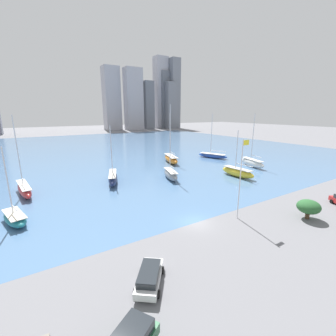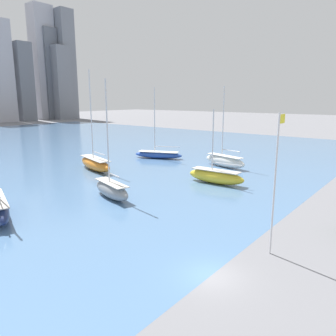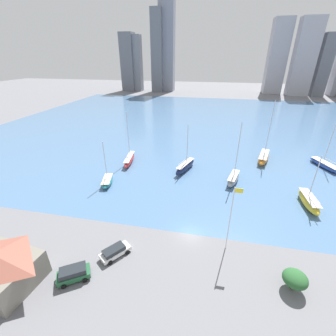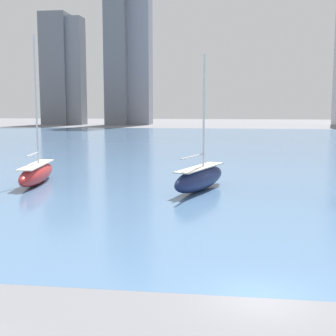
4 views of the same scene
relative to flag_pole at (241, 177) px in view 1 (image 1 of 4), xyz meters
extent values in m
plane|color=slate|center=(-5.99, 1.94, -6.15)|extent=(500.00, 500.00, 0.00)
cube|color=#4C7099|center=(-5.99, 71.94, -6.15)|extent=(180.00, 140.00, 0.00)
cylinder|color=silver|center=(-0.06, 0.00, -0.49)|extent=(0.14, 0.14, 11.33)
cube|color=yellow|center=(0.56, 0.00, 4.68)|extent=(1.10, 0.03, 0.70)
cylinder|color=#4C3823|center=(8.35, -5.33, -5.74)|extent=(0.56, 0.56, 0.83)
ellipsoid|color=#285B2D|center=(8.35, -5.33, -4.35)|extent=(3.09, 3.09, 1.94)
cube|color=#A8A8B2|center=(39.45, 176.41, 19.92)|extent=(13.15, 11.66, 52.14)
cube|color=#A8A8B2|center=(56.20, 168.51, 19.52)|extent=(14.60, 10.11, 51.35)
cube|color=slate|center=(69.44, 166.10, 14.59)|extent=(8.12, 7.91, 41.48)
cube|color=#A8A8B2|center=(86.17, 173.38, 26.01)|extent=(11.86, 9.36, 64.32)
cube|color=slate|center=(88.28, 173.19, 19.81)|extent=(8.02, 12.69, 51.91)
cube|color=slate|center=(91.70, 166.90, 14.87)|extent=(9.51, 12.63, 42.04)
cube|color=slate|center=(97.05, 167.53, 25.38)|extent=(8.77, 10.54, 63.07)
ellipsoid|color=#1E757F|center=(-27.20, 14.79, -5.44)|extent=(3.90, 6.98, 1.41)
cube|color=beige|center=(-27.20, 14.79, -4.79)|extent=(3.20, 5.73, 0.10)
cube|color=#2D2D33|center=(-27.20, 14.79, -5.83)|extent=(0.46, 1.19, 0.63)
cylinder|color=silver|center=(-27.32, 15.27, -0.19)|extent=(0.18, 0.18, 9.10)
cylinder|color=silver|center=(-26.97, 13.91, -3.64)|extent=(0.86, 2.75, 0.14)
ellipsoid|color=#19234C|center=(-10.00, 25.53, -5.08)|extent=(4.98, 9.96, 2.14)
cube|color=#BCB7AD|center=(-10.00, 25.53, -4.06)|extent=(4.08, 8.16, 0.10)
cube|color=#2D2D33|center=(-10.00, 25.53, -5.67)|extent=(0.74, 1.74, 0.96)
cylinder|color=silver|center=(-9.75, 26.24, 1.00)|extent=(0.18, 0.18, 10.03)
cylinder|color=silver|center=(-10.54, 23.99, -2.91)|extent=(1.71, 4.54, 0.14)
ellipsoid|color=gray|center=(2.13, 21.48, -5.14)|extent=(4.08, 8.16, 2.02)
cube|color=#BCB7AD|center=(2.13, 21.48, -4.17)|extent=(3.35, 6.69, 0.10)
cube|color=#2D2D33|center=(2.13, 21.48, -5.69)|extent=(0.54, 1.41, 0.91)
cylinder|color=silver|center=(2.29, 22.05, 2.19)|extent=(0.18, 0.18, 12.62)
cylinder|color=silver|center=(1.91, 20.70, -3.02)|extent=(0.89, 2.74, 0.14)
ellipsoid|color=yellow|center=(16.59, 14.92, -5.13)|extent=(2.72, 8.98, 2.04)
cube|color=#BCB7AD|center=(16.59, 14.92, -4.16)|extent=(2.23, 7.37, 0.10)
cube|color=#2D2D33|center=(16.59, 14.92, -5.69)|extent=(0.23, 1.61, 0.92)
cylinder|color=silver|center=(16.56, 15.58, 0.28)|extent=(0.18, 0.18, 8.77)
cylinder|color=silver|center=(16.67, 13.22, -3.01)|extent=(0.37, 4.73, 0.14)
ellipsoid|color=#B72828|center=(-26.17, 27.05, -5.19)|extent=(3.20, 10.41, 1.92)
cube|color=silver|center=(-26.17, 27.05, -4.28)|extent=(2.63, 8.53, 0.10)
cube|color=#2D2D33|center=(-26.17, 27.05, -5.72)|extent=(0.42, 1.85, 0.86)
cylinder|color=silver|center=(-26.28, 27.81, 2.00)|extent=(0.18, 0.18, 12.47)
cylinder|color=silver|center=(-26.02, 25.99, -3.13)|extent=(0.66, 3.66, 0.14)
ellipsoid|color=#284CA8|center=(27.10, 34.96, -5.43)|extent=(6.26, 10.43, 1.43)
cube|color=silver|center=(27.10, 34.96, -4.77)|extent=(5.13, 8.55, 0.10)
cube|color=#2D2D33|center=(27.10, 34.96, -5.83)|extent=(0.85, 1.76, 0.64)
cylinder|color=silver|center=(26.81, 35.67, 1.80)|extent=(0.18, 0.18, 13.04)
cylinder|color=silver|center=(27.82, 33.19, -3.62)|extent=(2.17, 5.01, 0.14)
ellipsoid|color=orange|center=(11.37, 36.09, -5.07)|extent=(5.41, 11.05, 2.15)
cube|color=#BCB7AD|center=(11.37, 36.09, -4.05)|extent=(4.44, 9.06, 0.10)
cube|color=#2D2D33|center=(11.37, 36.09, -5.66)|extent=(0.69, 1.91, 0.97)
cylinder|color=silver|center=(11.60, 36.86, 3.45)|extent=(0.18, 0.18, 14.90)
cylinder|color=silver|center=(10.88, 34.37, -2.90)|extent=(1.58, 5.03, 0.14)
ellipsoid|color=white|center=(27.88, 19.73, -5.09)|extent=(4.03, 9.43, 2.12)
cube|color=silver|center=(27.88, 19.73, -4.08)|extent=(3.31, 7.74, 0.10)
cube|color=#2D2D33|center=(27.88, 19.73, -5.67)|extent=(0.55, 1.65, 0.95)
cylinder|color=silver|center=(28.05, 20.41, 2.14)|extent=(0.18, 0.18, 12.34)
cylinder|color=silver|center=(27.56, 18.39, -2.93)|extent=(1.11, 4.07, 0.14)
cylinder|color=black|center=(17.55, -4.50, -5.83)|extent=(0.59, 0.70, 0.65)
cylinder|color=black|center=(-19.96, -8.21, -5.82)|extent=(0.72, 0.60, 0.66)
cube|color=white|center=(-16.60, -4.90, -5.50)|extent=(4.29, 4.83, 0.62)
cube|color=#23282D|center=(-16.71, -5.05, -4.89)|extent=(3.27, 3.58, 0.60)
cylinder|color=black|center=(-16.48, -3.18, -5.81)|extent=(0.62, 0.70, 0.68)
cylinder|color=black|center=(-14.97, -4.32, -5.81)|extent=(0.62, 0.70, 0.68)
cylinder|color=black|center=(-18.22, -5.48, -5.81)|extent=(0.62, 0.70, 0.68)
cylinder|color=black|center=(-16.71, -6.62, -5.81)|extent=(0.62, 0.70, 0.68)
camera|label=1|loc=(-23.97, -20.07, 8.58)|focal=24.00mm
camera|label=2|loc=(-24.41, -8.88, 6.21)|focal=35.00mm
camera|label=3|loc=(-3.76, -27.55, 21.29)|focal=24.00mm
camera|label=4|loc=(-7.26, -16.23, 1.48)|focal=50.00mm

